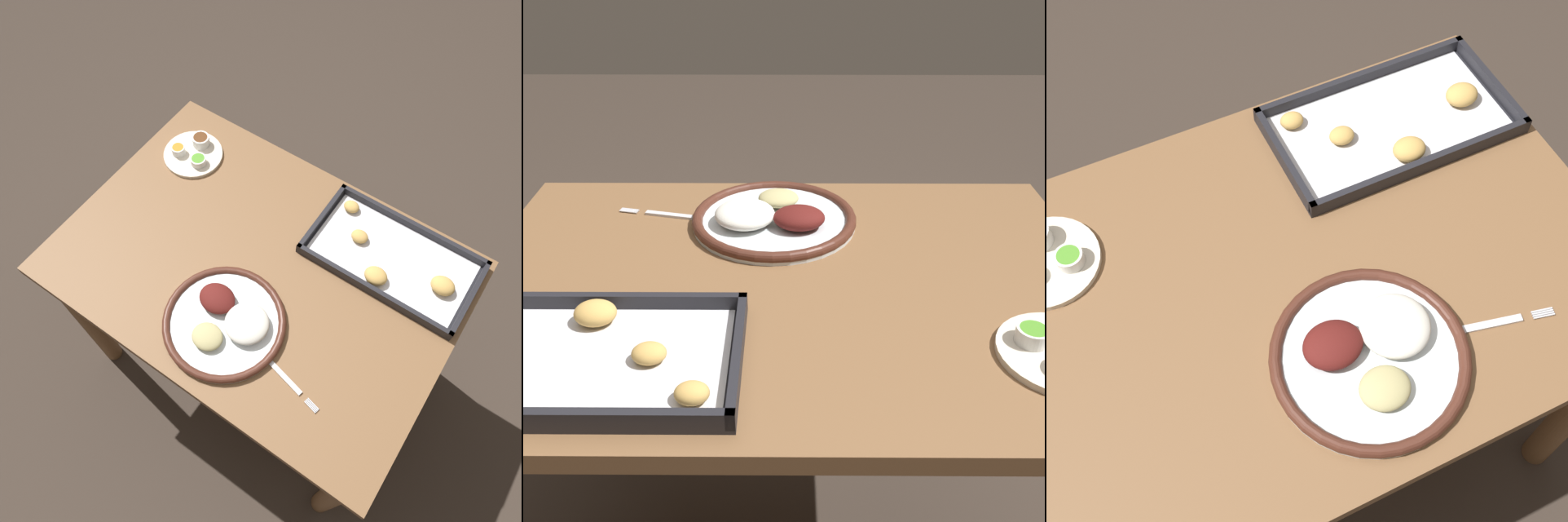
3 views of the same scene
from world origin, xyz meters
TOP-DOWN VIEW (x-y plane):
  - ground_plane at (0.00, 0.00)m, footprint 8.00×8.00m
  - dining_table at (0.00, 0.00)m, footprint 1.02×0.72m
  - dinner_plate at (0.03, -0.18)m, footprint 0.30×0.30m
  - fork at (0.21, -0.21)m, footprint 0.19×0.06m
  - saucer_plate at (-0.37, 0.20)m, footprint 0.17×0.17m
  - baking_tray at (0.28, 0.21)m, footprint 0.44×0.24m

SIDE VIEW (x-z plane):
  - ground_plane at x=0.00m, z-range 0.00..0.00m
  - dining_table at x=0.00m, z-range 0.23..0.95m
  - fork at x=0.21m, z-range 0.72..0.72m
  - baking_tray at x=0.28m, z-range 0.71..0.75m
  - saucer_plate at x=-0.37m, z-range 0.71..0.75m
  - dinner_plate at x=0.03m, z-range 0.71..0.76m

